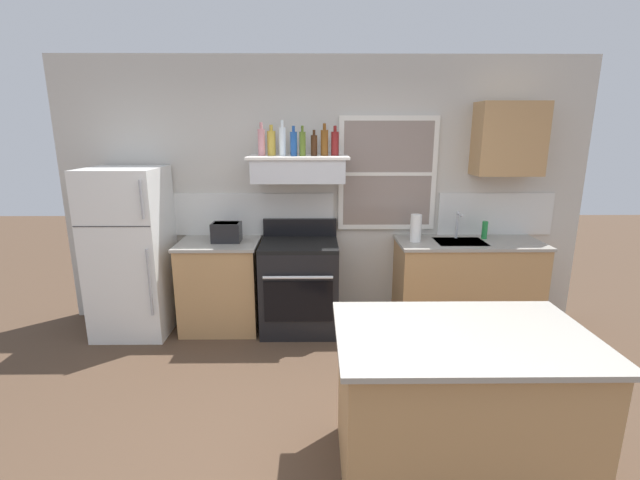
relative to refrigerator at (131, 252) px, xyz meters
The scene contains 21 objects.
ground_plane 2.77m from the refrigerator, 44.08° to the right, with size 16.00×16.00×0.00m, color #4C3828.
back_wall 2.04m from the refrigerator, 11.29° to the left, with size 5.40×0.11×2.70m.
refrigerator is the anchor object (origin of this frame).
counter_left_of_stove 0.93m from the refrigerator, ahead, with size 0.79×0.63×0.91m.
toaster 0.95m from the refrigerator, ahead, with size 0.30×0.20×0.19m.
stove_range 1.69m from the refrigerator, ahead, with size 0.76×0.69×1.09m.
range_hood_shelf 1.84m from the refrigerator, ahead, with size 0.96×0.52×0.24m.
bottle_rose_pink 1.68m from the refrigerator, ahead, with size 0.07×0.07×0.31m.
bottle_champagne_gold_foil 1.75m from the refrigerator, ahead, with size 0.08×0.08×0.29m.
bottle_clear_tall 1.84m from the refrigerator, ahead, with size 0.06×0.06×0.33m.
bottle_blue_liqueur 1.92m from the refrigerator, ahead, with size 0.07×0.07×0.28m.
bottle_olive_oil_square 1.99m from the refrigerator, ahead, with size 0.06×0.06×0.28m.
bottle_brown_stout 2.07m from the refrigerator, ahead, with size 0.06×0.06×0.24m.
bottle_amber_wine 2.17m from the refrigerator, ahead, with size 0.07×0.07×0.30m.
bottle_red_label_wine 2.26m from the refrigerator, ahead, with size 0.07×0.07×0.28m.
counter_right_with_sink 3.37m from the refrigerator, ahead, with size 1.43×0.63×0.91m.
sink_faucet 3.26m from the refrigerator, ahead, with size 0.03×0.17×0.28m.
paper_towel_roll 2.81m from the refrigerator, ahead, with size 0.11×0.11×0.27m, color white.
dish_soap_bottle 3.54m from the refrigerator, ahead, with size 0.06×0.06×0.18m, color #268C3F.
kitchen_island 3.31m from the refrigerator, 37.00° to the right, with size 1.40×0.90×0.91m.
upper_cabinet_right 3.86m from the refrigerator, ahead, with size 0.64×0.32×0.70m.
Camera 1 is at (-0.09, -2.34, 1.99)m, focal length 24.77 mm.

